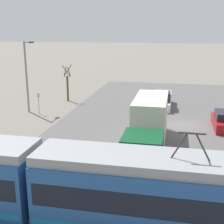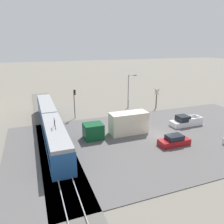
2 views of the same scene
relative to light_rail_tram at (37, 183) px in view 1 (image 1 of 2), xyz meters
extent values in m
plane|color=slate|center=(-7.11, -15.53, -1.73)|extent=(320.00, 320.00, 0.00)
cube|color=#565454|center=(-7.11, -15.53, -1.69)|extent=(23.54, 44.21, 0.08)
cube|color=gray|center=(-7.11, -0.72, -1.58)|extent=(74.47, 0.10, 0.14)
cube|color=#235193|center=(-6.72, 0.00, -0.16)|extent=(13.09, 2.62, 2.98)
cube|color=black|center=(-6.72, 0.00, 0.19)|extent=(12.70, 2.65, 0.99)
cube|color=#1970AD|center=(-6.72, 0.00, -1.09)|extent=(12.96, 2.66, 0.28)
cube|color=gray|center=(-6.72, 0.00, 1.54)|extent=(13.09, 2.41, 0.43)
cylinder|color=#2D2D33|center=(-7.17, 0.00, 2.31)|extent=(0.66, 0.07, 1.15)
cylinder|color=#2D2D33|center=(-6.27, 0.00, 2.31)|extent=(0.66, 0.07, 1.15)
cube|color=#2D2D33|center=(-6.72, 0.00, 2.86)|extent=(1.10, 0.08, 0.06)
cube|color=#0C4723|center=(-4.23, -5.67, -0.50)|extent=(2.42, 2.78, 2.30)
cube|color=beige|center=(-4.23, -11.40, 0.04)|extent=(2.42, 5.91, 3.38)
cube|color=#196B38|center=(-3.01, -11.40, 0.37)|extent=(0.02, 2.96, 0.84)
cube|color=silver|center=(-4.60, -22.20, -1.22)|extent=(2.06, 5.58, 0.87)
cube|color=black|center=(-4.60, -21.42, -0.31)|extent=(1.89, 1.90, 0.95)
cube|color=silver|center=(-3.65, -23.38, -0.52)|extent=(0.12, 2.79, 0.51)
cube|color=silver|center=(-5.55, -23.38, -0.52)|extent=(0.12, 2.79, 0.51)
cube|color=silver|center=(-4.60, -24.88, -0.52)|extent=(1.89, 0.22, 0.51)
cube|color=red|center=(-3.80, -24.97, -0.95)|extent=(0.14, 0.04, 0.18)
cube|color=maroon|center=(-10.37, -15.54, -1.23)|extent=(1.83, 4.39, 0.85)
cylinder|color=brown|center=(6.71, -23.19, -0.20)|extent=(0.24, 0.24, 3.07)
cylinder|color=brown|center=(6.96, -23.19, 1.82)|extent=(0.09, 0.87, 1.18)
cylinder|color=brown|center=(6.71, -22.94, 1.92)|extent=(1.04, 0.09, 1.43)
cylinder|color=brown|center=(6.46, -23.19, 1.82)|extent=(0.09, 0.87, 1.18)
cylinder|color=brown|center=(6.71, -23.44, 1.92)|extent=(1.04, 0.09, 1.43)
cylinder|color=gray|center=(9.04, -17.45, 1.92)|extent=(0.20, 0.20, 7.32)
cylinder|color=gray|center=(9.04, -18.25, 5.46)|extent=(0.12, 1.60, 0.12)
cube|color=#515156|center=(9.04, -19.00, 5.40)|extent=(0.36, 0.60, 0.18)
cylinder|color=gray|center=(7.65, -16.95, -0.65)|extent=(0.06, 0.06, 2.17)
cube|color=white|center=(7.65, -16.98, 0.22)|extent=(0.32, 0.02, 0.44)
cube|color=red|center=(7.65, -16.99, 0.22)|extent=(0.31, 0.01, 0.10)
camera|label=1|loc=(-5.97, 12.00, 6.87)|focal=50.00mm
camera|label=2|loc=(-33.22, 2.37, 11.83)|focal=35.00mm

